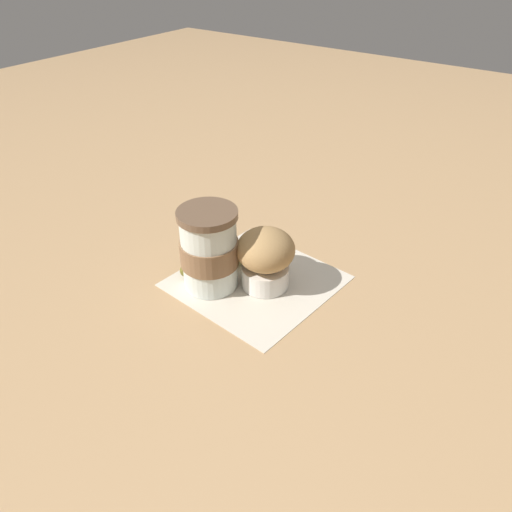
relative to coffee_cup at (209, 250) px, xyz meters
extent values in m
plane|color=tan|center=(0.05, -0.05, -0.06)|extent=(3.00, 3.00, 0.00)
cube|color=beige|center=(0.05, -0.05, -0.06)|extent=(0.23, 0.23, 0.00)
cylinder|color=silver|center=(0.00, 0.00, 0.00)|extent=(0.08, 0.08, 0.11)
cylinder|color=brown|center=(0.00, 0.00, 0.06)|extent=(0.09, 0.09, 0.01)
cylinder|color=#846042|center=(0.00, 0.00, 0.00)|extent=(0.08, 0.08, 0.04)
cylinder|color=white|center=(0.05, -0.07, -0.04)|extent=(0.07, 0.07, 0.03)
ellipsoid|color=#AD8451|center=(0.05, -0.07, 0.00)|extent=(0.09, 0.09, 0.06)
ellipsoid|color=#D6CC4C|center=(0.09, -0.02, -0.05)|extent=(0.04, 0.06, 0.03)
ellipsoid|color=#D6CC4C|center=(0.05, 0.01, -0.05)|extent=(0.06, 0.07, 0.03)
ellipsoid|color=brown|center=(0.00, 0.03, -0.05)|extent=(0.06, 0.04, 0.03)
camera|label=1|loc=(-0.44, -0.40, 0.39)|focal=35.00mm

